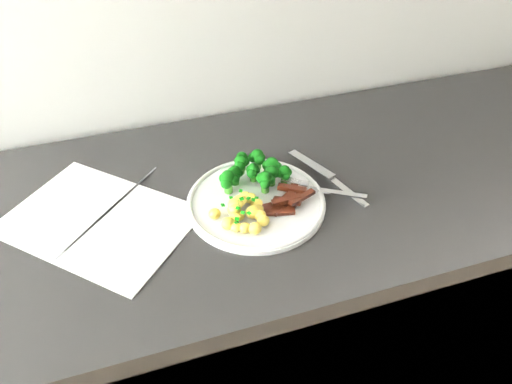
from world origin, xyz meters
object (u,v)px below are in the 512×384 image
object	(u,v)px
plate	(256,201)
knife	(337,184)
potatoes	(242,211)
counter	(235,331)
beef_strips	(287,201)
broccoli	(254,170)
recipe_paper	(99,220)
fork	(326,189)

from	to	relation	value
plate	knife	xyz separation A→B (m)	(0.16, -0.00, 0.00)
plate	potatoes	size ratio (longest dim) A/B	2.42
knife	counter	bearing A→B (deg)	171.24
beef_strips	counter	bearing A→B (deg)	147.91
broccoli	knife	bearing A→B (deg)	-19.80
counter	broccoli	bearing A→B (deg)	21.00
recipe_paper	knife	distance (m)	0.44
plate	fork	size ratio (longest dim) A/B	1.90
plate	broccoli	world-z (taller)	broccoli
counter	broccoli	distance (m)	0.47
recipe_paper	potatoes	xyz separation A→B (m)	(0.24, -0.08, 0.02)
plate	broccoli	size ratio (longest dim) A/B	1.83
counter	recipe_paper	bearing A→B (deg)	176.69
recipe_paper	beef_strips	distance (m)	0.34
recipe_paper	potatoes	size ratio (longest dim) A/B	3.64
fork	knife	world-z (taller)	fork
plate	broccoli	xyz separation A→B (m)	(0.01, 0.05, 0.03)
plate	potatoes	xyz separation A→B (m)	(-0.04, -0.03, 0.02)
counter	knife	bearing A→B (deg)	-8.76
potatoes	knife	size ratio (longest dim) A/B	0.52
broccoli	knife	size ratio (longest dim) A/B	0.69
potatoes	beef_strips	world-z (taller)	potatoes
potatoes	knife	distance (m)	0.20
fork	recipe_paper	bearing A→B (deg)	171.26
beef_strips	knife	world-z (taller)	beef_strips
potatoes	fork	world-z (taller)	potatoes
fork	beef_strips	bearing A→B (deg)	-173.59
beef_strips	knife	distance (m)	0.12
counter	potatoes	world-z (taller)	potatoes
potatoes	recipe_paper	bearing A→B (deg)	162.57
recipe_paper	broccoli	world-z (taller)	broccoli
counter	fork	xyz separation A→B (m)	(0.17, -0.05, 0.45)
broccoli	potatoes	xyz separation A→B (m)	(-0.05, -0.08, -0.02)
counter	potatoes	bearing A→B (deg)	-82.69
potatoes	beef_strips	size ratio (longest dim) A/B	0.98
broccoli	counter	bearing A→B (deg)	-159.00
counter	knife	world-z (taller)	knife
broccoli	beef_strips	bearing A→B (deg)	-65.62
broccoli	knife	distance (m)	0.16
counter	potatoes	xyz separation A→B (m)	(0.01, -0.06, 0.45)
counter	plate	world-z (taller)	plate
recipe_paper	plate	world-z (taller)	plate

